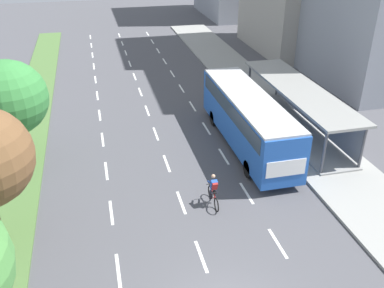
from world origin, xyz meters
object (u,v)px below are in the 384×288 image
Objects in this scene: cyclist at (214,191)px; median_tree_third at (9,98)px; bus at (247,116)px; bus_shelter at (301,104)px.

cyclist is 0.30× the size of median_tree_third.
bus is 1.85× the size of median_tree_third.
bus_shelter is 6.83× the size of cyclist.
bus_shelter is 4.51m from bus.
bus_shelter is 1.10× the size of bus.
bus is 6.78m from cyclist.
bus_shelter is at bearing 1.69° from median_tree_third.
bus_shelter is at bearing 18.19° from bus.
bus is (-4.28, -1.41, 0.20)m from bus_shelter.
bus_shelter is 17.84m from median_tree_third.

